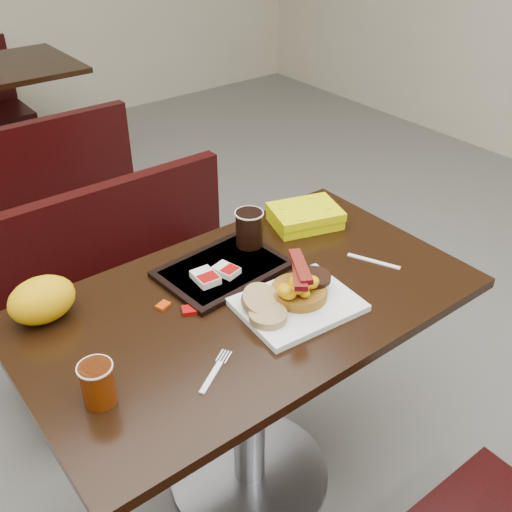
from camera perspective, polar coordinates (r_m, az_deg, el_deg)
floor at (r=2.14m, az=-0.60°, el=-20.26°), size 6.00×7.00×0.01m
table_near at (r=1.85m, az=-0.67°, el=-13.34°), size 1.20×0.70×0.75m
bench_near_n at (r=2.32m, az=-11.22°, el=-3.34°), size 1.00×0.46×0.72m
bench_far_s at (r=3.30m, az=-21.16°, el=6.72°), size 1.00×0.46×0.72m
platter at (r=1.56m, az=3.98°, el=-4.64°), size 0.32×0.26×0.02m
pancake_stack at (r=1.57m, az=4.10°, el=-3.36°), size 0.16×0.16×0.03m
sausage_patty at (r=1.58m, az=5.51°, el=-2.03°), size 0.11×0.11×0.01m
scrambled_eggs at (r=1.52m, az=4.17°, el=-2.75°), size 0.12×0.12×0.05m
bacon_strips at (r=1.51m, az=4.14°, el=-1.46°), size 0.17×0.19×0.01m
muffin_bottom at (r=1.49m, az=1.15°, el=-5.69°), size 0.12×0.12×0.02m
muffin_top at (r=1.52m, az=0.46°, el=-4.25°), size 0.11×0.11×0.06m
coffee_cup_near at (r=1.33m, az=-14.80°, el=-11.66°), size 0.08×0.08×0.10m
fork at (r=1.38m, az=-4.27°, el=-11.42°), size 0.14×0.10×0.00m
knife at (r=1.77m, az=11.12°, el=-0.49°), size 0.08×0.15×0.00m
condiment_syrup at (r=1.58m, az=-8.82°, el=-4.68°), size 0.04×0.04×0.01m
condiment_ketchup at (r=1.56m, az=-6.22°, el=-5.11°), size 0.06×0.05×0.01m
tray at (r=1.69m, az=-3.17°, el=-1.27°), size 0.36×0.27×0.02m
hashbrown_sleeve_left at (r=1.63m, az=-4.83°, el=-2.04°), size 0.06×0.08×0.02m
hashbrown_sleeve_right at (r=1.66m, az=-2.87°, el=-1.37°), size 0.07×0.08×0.02m
coffee_cup_far at (r=1.76m, az=-0.65°, el=2.61°), size 0.10×0.10×0.11m
clamshell at (r=1.91m, az=4.69°, el=3.80°), size 0.25×0.22×0.06m
paper_bag at (r=1.59m, az=-19.69°, el=-3.95°), size 0.19×0.15×0.12m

